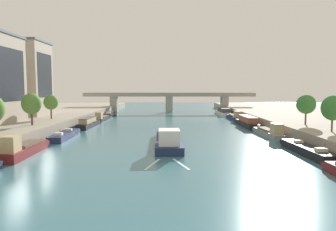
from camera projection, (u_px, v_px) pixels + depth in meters
The scene contains 18 objects.
barge_midriver at pixel (168, 140), 52.74m from camera, with size 4.86×20.54×3.46m.
wake_behind_barge at pixel (167, 164), 39.76m from camera, with size 5.60×5.98×0.03m.
moored_boat_left_second at pixel (23, 149), 44.57m from camera, with size 2.93×12.95×3.42m.
moored_boat_left_upstream at pixel (65, 135), 60.45m from camera, with size 3.02×13.64×2.24m.
moored_boat_left_downstream at pixel (89, 123), 77.49m from camera, with size 2.67×14.35×2.47m.
moored_boat_left_far at pixel (102, 118), 92.84m from camera, with size 2.46×13.56×2.86m.
moored_boat_left_gap_after at pixel (110, 114), 108.81m from camera, with size 2.60×13.15×2.23m.
moored_boat_right_end at pixel (307, 150), 45.75m from camera, with size 2.86×14.65×2.32m.
moored_boat_right_gap_after at pixel (269, 132), 62.09m from camera, with size 2.78×13.83×3.13m.
moored_boat_right_far at pixel (247, 122), 79.05m from camera, with size 3.10×16.66×2.68m.
moored_boat_right_midway at pixel (235, 117), 95.60m from camera, with size 2.50×13.80×2.99m.
moored_boat_right_downstream at pixel (223, 112), 113.51m from camera, with size 3.58×16.78×2.57m.
tree_left_second at pixel (31, 104), 60.24m from camera, with size 3.71×3.71×6.14m.
tree_left_end_of_row at pixel (51, 102), 72.71m from camera, with size 3.30×3.30×5.61m.
tree_right_midway at pixel (333, 108), 51.21m from camera, with size 3.61×3.61×5.97m.
tree_right_by_lamp at pixel (306, 104), 61.40m from camera, with size 3.68×3.68×5.86m.
building_left_corner at pixel (21, 78), 82.07m from camera, with size 13.30×11.83×19.42m.
bridge_far at pixel (169, 100), 126.28m from camera, with size 68.57×4.40×7.83m.
Camera 1 is at (0.59, -16.48, 9.62)m, focal length 33.54 mm.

